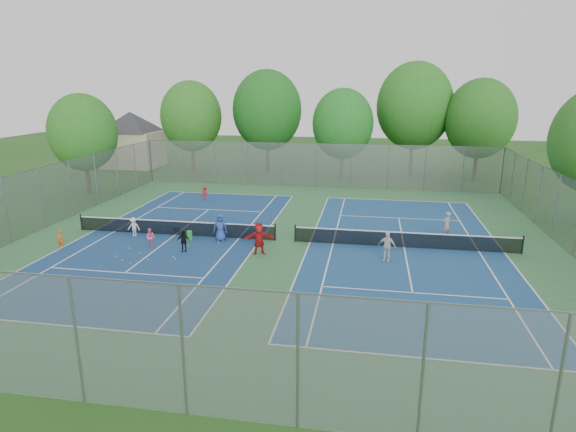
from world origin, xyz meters
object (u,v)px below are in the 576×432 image
object	(u,v)px
ball_hopper	(190,236)
net_left	(175,228)
ball_crate	(177,229)
instructor	(446,225)
net_right	(405,240)

from	to	relation	value
ball_hopper	net_left	bearing A→B (deg)	146.85
ball_crate	ball_hopper	world-z (taller)	ball_hopper
net_left	ball_hopper	distance (m)	1.54
net_left	ball_hopper	size ratio (longest dim) A/B	21.90
net_left	ball_crate	size ratio (longest dim) A/B	34.54
net_left	instructor	xyz separation A→B (m)	(16.60, 2.22, 0.39)
net_left	ball_crate	world-z (taller)	net_left
ball_hopper	instructor	size ratio (longest dim) A/B	0.35
net_left	net_right	distance (m)	14.00
instructor	net_left	bearing A→B (deg)	-33.87
ball_hopper	instructor	world-z (taller)	instructor
net_left	net_right	world-z (taller)	same
ball_crate	ball_hopper	xyz separation A→B (m)	(1.52, -1.64, 0.13)
ball_crate	instructor	bearing A→B (deg)	4.81
net_right	instructor	distance (m)	3.44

